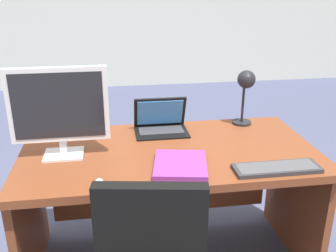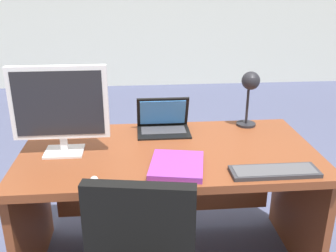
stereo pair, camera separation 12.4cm
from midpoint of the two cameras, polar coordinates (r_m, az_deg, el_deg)
ground at (r=3.74m, az=-4.36°, el=-4.30°), size 12.00×12.00×0.00m
desk at (r=2.20m, az=-1.64°, el=-7.82°), size 1.58×0.83×0.73m
monitor at (r=2.00m, az=-17.64°, el=2.57°), size 0.49×0.16×0.47m
laptop at (r=2.31m, az=-2.65°, el=0.78°), size 0.31×0.23×0.21m
keyboard at (r=1.91m, az=14.07°, el=-6.15°), size 0.42×0.13×0.02m
mouse at (r=1.75m, az=-12.22°, el=-8.33°), size 0.04×0.07×0.03m
desk_lamp at (r=2.38m, az=10.01°, el=5.81°), size 0.12×0.14×0.35m
book at (r=1.87m, az=-0.07°, el=-5.87°), size 0.30×0.34×0.03m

